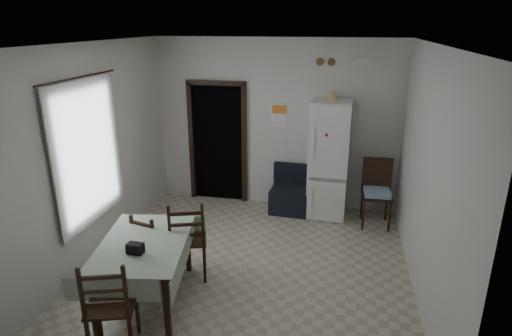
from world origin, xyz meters
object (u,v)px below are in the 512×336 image
at_px(navy_seat, 291,190).
at_px(corner_chair, 377,194).
at_px(fridge, 329,160).
at_px(dining_table, 146,271).
at_px(dining_chair_far_right, 188,238).
at_px(dining_chair_far_left, 152,243).
at_px(dining_chair_near_head, 111,303).

distance_m(navy_seat, corner_chair, 1.44).
height_order(fridge, navy_seat, fridge).
distance_m(dining_table, dining_chair_far_right, 0.68).
bearing_deg(dining_table, corner_chair, 32.72).
relative_size(corner_chair, dining_chair_far_left, 1.24).
relative_size(corner_chair, dining_chair_far_right, 1.00).
relative_size(dining_chair_far_right, dining_chair_near_head, 1.01).
xyz_separation_m(navy_seat, dining_chair_far_right, (-1.03, -2.25, 0.14)).
bearing_deg(dining_table, navy_seat, 54.37).
height_order(dining_chair_far_left, dining_chair_far_right, dining_chair_far_right).
xyz_separation_m(navy_seat, dining_chair_far_left, (-1.51, -2.29, 0.04)).
relative_size(fridge, dining_chair_near_head, 1.84).
height_order(navy_seat, dining_chair_near_head, dining_chair_near_head).
bearing_deg(fridge, corner_chair, -16.01).
relative_size(navy_seat, dining_table, 0.54).
bearing_deg(navy_seat, dining_table, -111.48).
relative_size(navy_seat, dining_chair_near_head, 0.74).
bearing_deg(navy_seat, fridge, 3.89).
bearing_deg(navy_seat, dining_chair_near_head, -105.83).
bearing_deg(dining_chair_far_right, fridge, -144.83).
bearing_deg(dining_table, dining_chair_near_head, -97.93).
xyz_separation_m(dining_chair_far_left, dining_chair_far_right, (0.48, 0.04, 0.11)).
bearing_deg(dining_table, dining_chair_far_right, 51.65).
bearing_deg(dining_chair_near_head, navy_seat, -127.50).
relative_size(corner_chair, dining_table, 0.74).
height_order(navy_seat, dining_table, navy_seat).
relative_size(dining_table, dining_chair_far_right, 1.35).
distance_m(dining_chair_far_left, dining_chair_far_right, 0.49).
bearing_deg(corner_chair, dining_chair_near_head, -130.64).
height_order(fridge, corner_chair, fridge).
bearing_deg(dining_chair_near_head, dining_chair_far_right, -118.94).
bearing_deg(navy_seat, dining_chair_far_right, -110.75).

